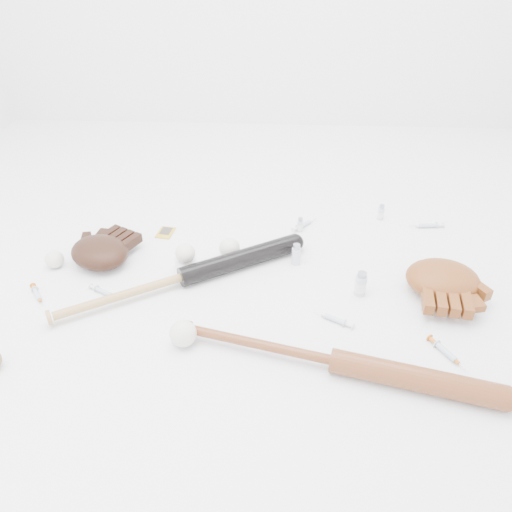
{
  "coord_description": "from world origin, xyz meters",
  "views": [
    {
      "loc": [
        0.09,
        -1.34,
        1.08
      ],
      "look_at": [
        0.02,
        0.08,
        0.06
      ],
      "focal_mm": 35.0,
      "sensor_mm": 36.0,
      "label": 1
    }
  ],
  "objects_px": {
    "bat_dark": "(183,277)",
    "bat_wood": "(334,361)",
    "glove_dark": "(100,252)",
    "pedestal": "(187,266)"
  },
  "relations": [
    {
      "from": "bat_wood",
      "to": "glove_dark",
      "type": "xyz_separation_m",
      "value": [
        -0.81,
        0.47,
        0.01
      ]
    },
    {
      "from": "bat_dark",
      "to": "pedestal",
      "type": "relative_size",
      "value": 12.86
    },
    {
      "from": "glove_dark",
      "to": "pedestal",
      "type": "height_order",
      "value": "glove_dark"
    },
    {
      "from": "bat_dark",
      "to": "bat_wood",
      "type": "distance_m",
      "value": 0.6
    },
    {
      "from": "bat_dark",
      "to": "pedestal",
      "type": "xyz_separation_m",
      "value": [
        -0.0,
        0.08,
        -0.01
      ]
    },
    {
      "from": "bat_dark",
      "to": "glove_dark",
      "type": "xyz_separation_m",
      "value": [
        -0.32,
        0.11,
        0.01
      ]
    },
    {
      "from": "bat_wood",
      "to": "pedestal",
      "type": "height_order",
      "value": "bat_wood"
    },
    {
      "from": "bat_wood",
      "to": "pedestal",
      "type": "bearing_deg",
      "value": 152.0
    },
    {
      "from": "bat_dark",
      "to": "bat_wood",
      "type": "relative_size",
      "value": 1.0
    },
    {
      "from": "bat_wood",
      "to": "glove_dark",
      "type": "height_order",
      "value": "glove_dark"
    }
  ]
}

